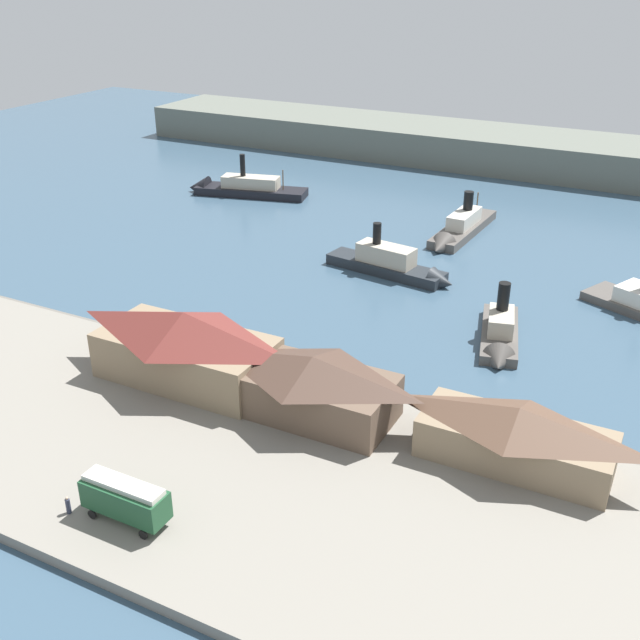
{
  "coord_description": "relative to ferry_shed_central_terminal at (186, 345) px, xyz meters",
  "views": [
    {
      "loc": [
        50.26,
        -72.96,
        46.98
      ],
      "look_at": [
        7.83,
        9.33,
        2.0
      ],
      "focal_mm": 42.63,
      "sensor_mm": 36.0,
      "label": 1
    }
  ],
  "objects": [
    {
      "name": "ground_plane",
      "position": [
        -0.38,
        10.45,
        -5.6
      ],
      "size": [
        320.0,
        320.0,
        0.0
      ],
      "primitive_type": "plane",
      "color": "#385166"
    },
    {
      "name": "quay_promenade",
      "position": [
        -0.38,
        -11.55,
        -5.0
      ],
      "size": [
        110.0,
        36.0,
        1.2
      ],
      "primitive_type": "cube",
      "color": "gray",
      "rests_on": "ground"
    },
    {
      "name": "seawall_edge",
      "position": [
        -0.38,
        6.85,
        -5.1
      ],
      "size": [
        110.0,
        0.8,
        1.0
      ],
      "primitive_type": "cube",
      "color": "#666159",
      "rests_on": "ground"
    },
    {
      "name": "ferry_shed_central_terminal",
      "position": [
        0.0,
        0.0,
        0.0
      ],
      "size": [
        21.32,
        10.38,
        8.66
      ],
      "color": "#847056",
      "rests_on": "quay_promenade"
    },
    {
      "name": "ferry_shed_east_terminal",
      "position": [
        16.75,
        -0.01,
        -0.81
      ],
      "size": [
        18.05,
        9.53,
        7.06
      ],
      "color": "brown",
      "rests_on": "quay_promenade"
    },
    {
      "name": "ferry_shed_customs_shed",
      "position": [
        38.63,
        1.29,
        -1.2
      ],
      "size": [
        19.12,
        7.79,
        6.29
      ],
      "color": "#847056",
      "rests_on": "quay_promenade"
    },
    {
      "name": "street_tram",
      "position": [
        10.12,
        -22.99,
        -1.99
      ],
      "size": [
        8.22,
        2.92,
        4.09
      ],
      "color": "#1E4C2D",
      "rests_on": "quay_promenade"
    },
    {
      "name": "pedestrian_near_east_shed",
      "position": [
        4.82,
        -24.75,
        -3.58
      ],
      "size": [
        0.44,
        0.44,
        1.78
      ],
      "color": "#33384C",
      "rests_on": "quay_promenade"
    },
    {
      "name": "mooring_post_center_east",
      "position": [
        -12.4,
        5.48,
        -3.95
      ],
      "size": [
        0.44,
        0.44,
        0.9
      ],
      "primitive_type": "cylinder",
      "color": "black",
      "rests_on": "quay_promenade"
    },
    {
      "name": "ferry_approaching_east",
      "position": [
        12.08,
        65.8,
        -4.18
      ],
      "size": [
        6.19,
        25.03,
        9.03
      ],
      "color": "#514C47",
      "rests_on": "ground"
    },
    {
      "name": "ferry_departing_north",
      "position": [
        8.85,
        43.57,
        -3.9
      ],
      "size": [
        22.51,
        7.47,
        9.37
      ],
      "color": "#23282D",
      "rests_on": "ground"
    },
    {
      "name": "ferry_mid_harbor",
      "position": [
        30.15,
        27.53,
        -4.24
      ],
      "size": [
        8.7,
        18.23,
        9.12
      ],
      "color": "#514C47",
      "rests_on": "ground"
    },
    {
      "name": "ferry_outer_harbor",
      "position": [
        -38.46,
        70.28,
        -4.18
      ],
      "size": [
        26.54,
        11.79,
        10.61
      ],
      "color": "black",
      "rests_on": "ground"
    },
    {
      "name": "far_headland",
      "position": [
        -0.38,
        120.45,
        -1.6
      ],
      "size": [
        180.0,
        24.0,
        8.0
      ],
      "primitive_type": "cube",
      "color": "#60665B",
      "rests_on": "ground"
    }
  ]
}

